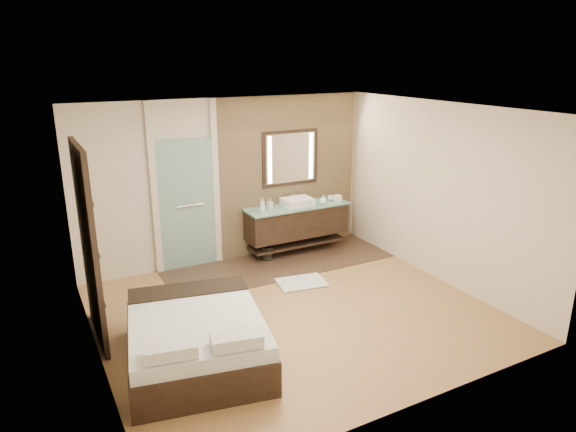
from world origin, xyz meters
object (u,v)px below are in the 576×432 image
vanity (297,221)px  mirror_unit (290,158)px  waste_bin (267,253)px  bed (196,338)px

vanity → mirror_unit: 1.10m
vanity → mirror_unit: (0.00, 0.24, 1.07)m
mirror_unit → waste_bin: size_ratio=4.49×
bed → mirror_unit: bearing=56.5°
vanity → waste_bin: vanity is taller
vanity → bed: vanity is taller
vanity → mirror_unit: mirror_unit is taller
bed → waste_bin: (2.02, 2.35, -0.18)m
mirror_unit → waste_bin: bearing=-153.4°
bed → waste_bin: 3.10m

